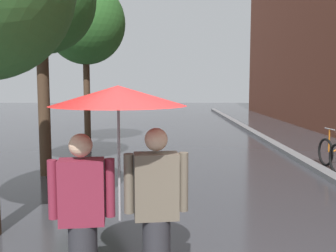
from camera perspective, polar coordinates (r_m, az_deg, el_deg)
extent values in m
cube|color=slate|center=(13.34, 15.17, -2.65)|extent=(0.30, 36.00, 0.12)
cylinder|color=#473323|center=(9.14, -17.70, 2.38)|extent=(0.26, 0.26, 2.99)
cylinder|color=#473323|center=(12.95, -11.84, 3.54)|extent=(0.21, 0.21, 2.98)
ellipsoid|color=#2D6628|center=(13.08, -12.08, 14.40)|extent=(2.52, 2.52, 2.60)
torus|color=black|center=(9.74, 23.06, -4.39)|extent=(0.09, 0.70, 0.70)
torus|color=black|center=(10.59, 21.70, -3.52)|extent=(0.14, 0.70, 0.70)
cylinder|color=orange|center=(10.59, 22.15, -1.95)|extent=(0.04, 0.04, 0.58)
cylinder|color=#9E9EA3|center=(10.55, 22.21, -0.39)|extent=(0.08, 0.46, 0.03)
cube|color=maroon|center=(3.64, -12.58, -9.31)|extent=(0.42, 0.27, 0.59)
sphere|color=beige|center=(3.55, -12.74, -2.76)|extent=(0.21, 0.21, 0.21)
cylinder|color=maroon|center=(3.67, -16.53, -8.84)|extent=(0.09, 0.09, 0.53)
cylinder|color=maroon|center=(3.62, -8.60, -8.84)|extent=(0.09, 0.09, 0.53)
cube|color=#665B4C|center=(3.63, -1.89, -8.68)|extent=(0.42, 0.27, 0.61)
sphere|color=beige|center=(3.55, -1.91, -1.97)|extent=(0.21, 0.21, 0.21)
cylinder|color=#665B4C|center=(3.61, -5.88, -8.30)|extent=(0.09, 0.09, 0.55)
cylinder|color=#665B4C|center=(3.66, 2.05, -8.09)|extent=(0.09, 0.09, 0.55)
cylinder|color=#9E9EA3|center=(3.59, -7.29, -5.32)|extent=(0.02, 0.02, 1.07)
cone|color=red|center=(3.52, -7.42, 4.39)|extent=(1.22, 1.22, 0.18)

